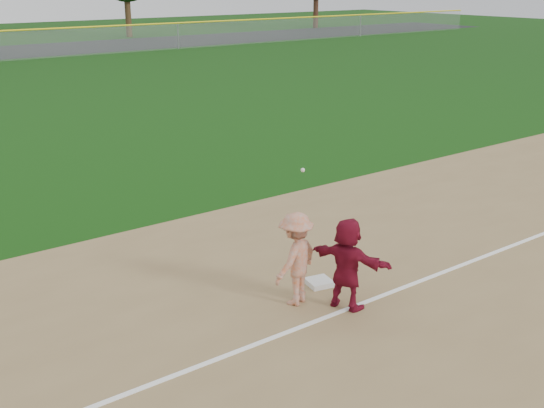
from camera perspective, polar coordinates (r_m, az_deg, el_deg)
ground at (r=12.55m, az=4.19°, el=-7.38°), size 160.00×160.00×0.00m
foul_line at (r=12.02m, az=6.74°, el=-8.56°), size 60.00×0.10×0.01m
first_base at (r=12.77m, az=3.97°, el=-6.56°), size 0.52×0.52×0.10m
base_runner at (r=11.69m, az=6.32°, el=-4.98°), size 0.92×1.58×1.62m
first_base_play at (r=11.78m, az=2.00°, el=-4.60°), size 1.21×0.92×2.37m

